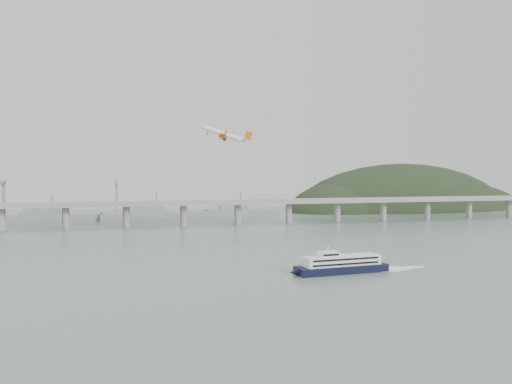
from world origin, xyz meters
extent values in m
plane|color=slate|center=(0.00, 0.00, 0.00)|extent=(900.00, 900.00, 0.00)
cube|color=gray|center=(0.00, 200.00, 20.00)|extent=(800.00, 22.00, 2.20)
cube|color=gray|center=(0.00, 189.50, 22.00)|extent=(800.00, 0.60, 1.80)
cube|color=gray|center=(0.00, 210.50, 22.00)|extent=(800.00, 0.60, 1.80)
cylinder|color=gray|center=(-180.00, 200.00, 9.50)|extent=(6.00, 6.00, 21.00)
cylinder|color=gray|center=(-130.00, 200.00, 9.50)|extent=(6.00, 6.00, 21.00)
cylinder|color=gray|center=(-80.00, 200.00, 9.50)|extent=(6.00, 6.00, 21.00)
cylinder|color=gray|center=(-30.00, 200.00, 9.50)|extent=(6.00, 6.00, 21.00)
cylinder|color=gray|center=(20.00, 200.00, 9.50)|extent=(6.00, 6.00, 21.00)
cylinder|color=gray|center=(70.00, 200.00, 9.50)|extent=(6.00, 6.00, 21.00)
cylinder|color=gray|center=(120.00, 200.00, 9.50)|extent=(6.00, 6.00, 21.00)
cylinder|color=gray|center=(170.00, 200.00, 9.50)|extent=(6.00, 6.00, 21.00)
cylinder|color=gray|center=(220.00, 200.00, 9.50)|extent=(6.00, 6.00, 21.00)
cylinder|color=gray|center=(270.00, 200.00, 9.50)|extent=(6.00, 6.00, 21.00)
cylinder|color=gray|center=(320.00, 200.00, 9.50)|extent=(6.00, 6.00, 21.00)
ellipsoid|color=black|center=(270.00, 330.00, -18.00)|extent=(320.00, 150.00, 156.00)
ellipsoid|color=black|center=(175.00, 320.00, -12.00)|extent=(140.00, 110.00, 96.00)
ellipsoid|color=black|center=(360.00, 340.00, -25.00)|extent=(220.00, 140.00, 120.00)
cube|color=gray|center=(-150.00, 270.00, 4.00)|extent=(95.67, 20.15, 8.00)
cube|color=gray|center=(-159.50, 270.00, 12.00)|extent=(33.90, 15.02, 8.00)
cylinder|color=gray|center=(-150.00, 270.00, 20.00)|extent=(1.60, 1.60, 14.00)
cube|color=gray|center=(-50.00, 265.00, 4.00)|extent=(110.55, 21.43, 8.00)
cube|color=gray|center=(-61.00, 265.00, 12.00)|extent=(39.01, 16.73, 8.00)
cylinder|color=gray|center=(-50.00, 265.00, 20.00)|extent=(1.60, 1.60, 14.00)
cube|color=gray|center=(40.00, 275.00, 4.00)|extent=(85.00, 13.60, 8.00)
cube|color=gray|center=(31.50, 275.00, 12.00)|extent=(29.75, 11.90, 8.00)
cylinder|color=gray|center=(40.00, 275.00, 20.00)|extent=(1.60, 1.60, 14.00)
cube|color=gray|center=(-200.00, 300.00, 20.00)|extent=(3.00, 3.00, 40.00)
cube|color=gray|center=(-200.00, 290.00, 38.00)|extent=(3.00, 28.00, 3.00)
cube|color=gray|center=(-90.00, 300.00, 20.00)|extent=(3.00, 3.00, 40.00)
cube|color=gray|center=(-90.00, 290.00, 38.00)|extent=(3.00, 28.00, 3.00)
cube|color=black|center=(20.69, -29.75, 1.84)|extent=(46.78, 14.61, 3.68)
cone|color=black|center=(-4.10, -31.68, 1.84)|extent=(4.88, 4.03, 3.68)
cube|color=silver|center=(20.69, -29.75, 5.99)|extent=(39.29, 12.20, 4.61)
cube|color=black|center=(21.06, -34.38, 7.18)|extent=(34.91, 2.87, 0.92)
cube|color=black|center=(21.06, -34.38, 4.97)|extent=(34.91, 2.87, 0.92)
cube|color=black|center=(20.33, -25.11, 7.18)|extent=(34.91, 2.87, 0.92)
cube|color=black|center=(20.33, -25.11, 4.97)|extent=(34.91, 2.87, 0.92)
cube|color=silver|center=(13.35, -30.32, 9.49)|extent=(9.69, 7.15, 2.39)
cube|color=black|center=(13.60, -33.58, 9.49)|extent=(8.27, 0.76, 0.92)
cylinder|color=silver|center=(13.35, -30.32, 12.44)|extent=(0.50, 0.50, 3.68)
ellipsoid|color=white|center=(46.41, -27.74, 0.05)|extent=(27.48, 15.29, 0.18)
ellipsoid|color=white|center=(59.26, -26.73, 0.05)|extent=(20.35, 8.16, 0.18)
cylinder|color=white|center=(-13.45, 90.54, 74.82)|extent=(26.10, 12.99, 12.08)
cone|color=white|center=(-27.31, 95.16, 79.81)|extent=(5.72, 4.94, 4.59)
cone|color=white|center=(1.00, 85.76, 70.12)|extent=(6.40, 4.90, 4.90)
cube|color=white|center=(-12.89, 90.31, 73.59)|extent=(14.26, 32.72, 3.51)
cube|color=white|center=(0.35, 86.02, 71.07)|extent=(6.31, 11.97, 1.80)
cube|color=#DB5C0E|center=(2.25, 85.56, 73.76)|extent=(6.03, 1.95, 7.35)
cylinder|color=#DB5C0E|center=(-13.04, 95.87, 72.52)|extent=(5.05, 3.71, 3.45)
cylinder|color=black|center=(-14.86, 96.47, 73.18)|extent=(1.70, 2.38, 2.22)
cube|color=white|center=(-12.73, 95.82, 73.43)|extent=(2.61, 1.01, 1.89)
cylinder|color=#DB5C0E|center=(-16.22, 85.75, 73.05)|extent=(5.05, 3.71, 3.45)
cylinder|color=black|center=(-18.04, 86.36, 73.70)|extent=(1.70, 2.38, 2.22)
cube|color=white|center=(-15.90, 85.70, 73.96)|extent=(2.61, 1.01, 1.89)
cylinder|color=black|center=(-12.70, 92.79, 71.83)|extent=(1.16, 0.56, 2.32)
cylinder|color=black|center=(-13.05, 92.84, 70.82)|extent=(1.41, 0.74, 1.37)
cylinder|color=black|center=(-14.20, 88.01, 72.07)|extent=(1.16, 0.56, 2.32)
cylinder|color=black|center=(-14.55, 88.06, 71.07)|extent=(1.41, 0.74, 1.37)
cylinder|color=black|center=(-24.71, 94.15, 76.01)|extent=(1.16, 0.56, 2.32)
cylinder|color=black|center=(-25.06, 94.20, 75.01)|extent=(1.41, 0.74, 1.37)
cube|color=#DB5C0E|center=(-5.88, 105.30, 73.25)|extent=(2.19, 0.77, 2.70)
cube|color=#DB5C0E|center=(-15.69, 74.04, 74.87)|extent=(2.19, 0.77, 2.70)
camera|label=1|loc=(-79.56, -250.84, 48.50)|focal=35.00mm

